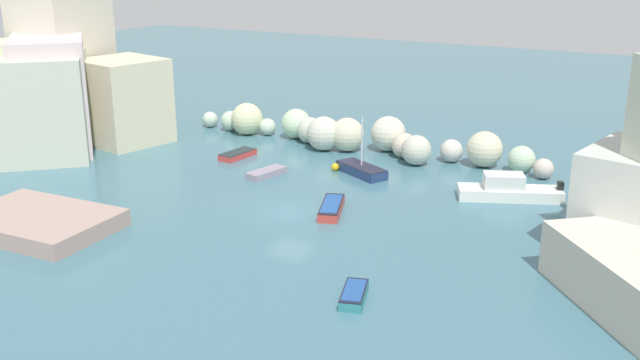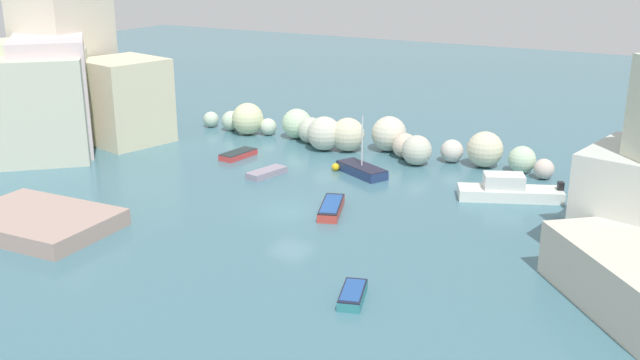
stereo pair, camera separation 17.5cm
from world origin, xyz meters
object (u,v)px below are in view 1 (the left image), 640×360
at_px(channel_buoy, 335,167).
at_px(moored_boat_2, 266,173).
at_px(moored_boat_3, 508,190).
at_px(stone_dock, 38,222).
at_px(moored_boat_4, 361,170).
at_px(moored_boat_5, 96,215).
at_px(moored_boat_1, 238,154).
at_px(moored_boat_6, 331,207).
at_px(moored_boat_0, 354,294).

distance_m(channel_buoy, moored_boat_2, 4.94).
distance_m(moored_boat_2, moored_boat_3, 16.26).
distance_m(stone_dock, moored_boat_4, 21.31).
xyz_separation_m(stone_dock, moored_boat_5, (1.40, 2.95, -0.29)).
height_order(moored_boat_1, moored_boat_4, moored_boat_4).
relative_size(moored_boat_5, moored_boat_6, 0.79).
xyz_separation_m(moored_boat_0, moored_boat_1, (-17.99, 16.26, -0.03)).
xyz_separation_m(moored_boat_1, moored_boat_4, (10.01, 0.70, 0.12)).
bearing_deg(moored_boat_3, moored_boat_4, -24.13).
distance_m(moored_boat_1, moored_boat_3, 20.30).
height_order(stone_dock, moored_boat_2, stone_dock).
xyz_separation_m(moored_boat_1, moored_boat_6, (11.75, -6.87, 0.06)).
bearing_deg(channel_buoy, moored_boat_2, -136.72).
bearing_deg(moored_boat_6, moored_boat_4, 171.97).
relative_size(moored_boat_2, moored_boat_5, 1.00).
bearing_deg(moored_boat_6, moored_boat_2, -140.13).
xyz_separation_m(stone_dock, moored_boat_3, (21.51, 18.10, 0.11)).
bearing_deg(moored_boat_4, stone_dock, 84.55).
relative_size(stone_dock, moored_boat_6, 2.08).
bearing_deg(moored_boat_5, stone_dock, -94.62).
distance_m(moored_boat_3, moored_boat_6, 11.40).
bearing_deg(moored_boat_1, channel_buoy, -80.04).
distance_m(stone_dock, moored_boat_0, 19.25).
bearing_deg(moored_boat_0, moored_boat_1, -150.29).
bearing_deg(channel_buoy, stone_dock, -117.11).
distance_m(channel_buoy, moored_boat_0, 19.60).
relative_size(channel_buoy, moored_boat_3, 0.08).
height_order(channel_buoy, moored_boat_6, moored_boat_6).
bearing_deg(moored_boat_2, moored_boat_3, -66.31).
xyz_separation_m(moored_boat_5, moored_boat_6, (11.58, 7.59, 0.11)).
bearing_deg(moored_boat_5, moored_boat_4, 77.83).
relative_size(channel_buoy, moored_boat_4, 0.13).
xyz_separation_m(channel_buoy, moored_boat_1, (-8.00, -0.61, -0.04)).
distance_m(stone_dock, moored_boat_5, 3.28).
height_order(stone_dock, moored_boat_0, stone_dock).
height_order(moored_boat_1, moored_boat_2, moored_boat_1).
bearing_deg(stone_dock, moored_boat_1, 85.97).
bearing_deg(stone_dock, moored_boat_4, 58.18).
xyz_separation_m(channel_buoy, moored_boat_4, (2.01, 0.09, 0.08)).
bearing_deg(moored_boat_3, moored_boat_1, -22.12).
relative_size(moored_boat_4, moored_boat_5, 1.36).
height_order(moored_boat_3, moored_boat_4, moored_boat_4).
relative_size(stone_dock, moored_boat_3, 1.27).
distance_m(moored_boat_1, moored_boat_5, 14.46).
distance_m(moored_boat_0, moored_boat_4, 18.74).
distance_m(stone_dock, moored_boat_2, 15.69).
xyz_separation_m(moored_boat_2, moored_boat_6, (7.35, -4.10, 0.07)).
height_order(moored_boat_4, moored_boat_6, moored_boat_4).
relative_size(moored_boat_0, moored_boat_6, 0.69).
bearing_deg(moored_boat_2, moored_boat_1, 69.22).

